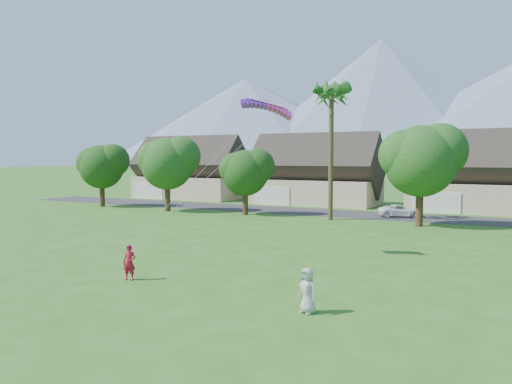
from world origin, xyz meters
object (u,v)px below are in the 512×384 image
Objects in this scene: parafoil_kite at (267,106)px; parked_car at (400,211)px; watcher at (307,291)px; kite_flyer at (129,263)px.

parked_car is at bearing 60.95° from parafoil_kite.
parked_car is 25.06m from parafoil_kite.
parafoil_kite reaches higher than watcher.
parked_car is (-3.32, 32.24, -0.27)m from watcher.
watcher is 32.41m from parked_car.
parafoil_kite is at bearing 148.67° from parked_car.
watcher is (9.29, -0.73, 0.01)m from kite_flyer.
parked_car is at bearing 58.70° from kite_flyer.
parafoil_kite is at bearing 146.29° from watcher.
parafoil_kite is (3.26, 7.97, 7.89)m from kite_flyer.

